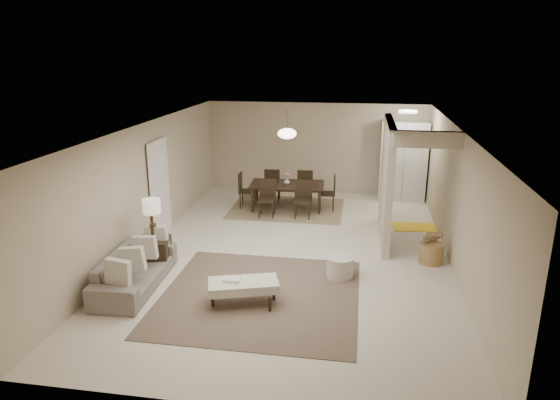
% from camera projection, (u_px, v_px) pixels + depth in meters
% --- Properties ---
extents(floor, '(9.00, 9.00, 0.00)m').
position_uv_depth(floor, '(293.00, 254.00, 9.89)').
color(floor, beige).
rests_on(floor, ground).
extents(ceiling, '(9.00, 9.00, 0.00)m').
position_uv_depth(ceiling, '(294.00, 128.00, 9.16)').
color(ceiling, white).
rests_on(ceiling, back_wall).
extents(back_wall, '(6.00, 0.00, 6.00)m').
position_uv_depth(back_wall, '(316.00, 149.00, 13.77)').
color(back_wall, '#C0AF91').
rests_on(back_wall, floor).
extents(left_wall, '(0.00, 9.00, 9.00)m').
position_uv_depth(left_wall, '(145.00, 186.00, 9.99)').
color(left_wall, '#C0AF91').
rests_on(left_wall, floor).
extents(right_wall, '(0.00, 9.00, 9.00)m').
position_uv_depth(right_wall, '(457.00, 200.00, 9.06)').
color(right_wall, '#C0AF91').
rests_on(right_wall, floor).
extents(partition, '(0.15, 2.50, 2.50)m').
position_uv_depth(partition, '(387.00, 181.00, 10.42)').
color(partition, '#C0AF91').
rests_on(partition, floor).
extents(doorway, '(0.04, 0.90, 2.04)m').
position_uv_depth(doorway, '(159.00, 189.00, 10.62)').
color(doorway, black).
rests_on(doorway, floor).
extents(pantry_cabinet, '(1.20, 0.55, 2.10)m').
position_uv_depth(pantry_cabinet, '(403.00, 161.00, 13.14)').
color(pantry_cabinet, silver).
rests_on(pantry_cabinet, floor).
extents(flush_light, '(0.44, 0.44, 0.05)m').
position_uv_depth(flush_light, '(408.00, 112.00, 11.84)').
color(flush_light, white).
rests_on(flush_light, ceiling).
extents(living_rug, '(3.20, 3.20, 0.01)m').
position_uv_depth(living_rug, '(260.00, 295.00, 8.20)').
color(living_rug, brown).
rests_on(living_rug, floor).
extents(sofa, '(2.11, 0.91, 0.60)m').
position_uv_depth(sofa, '(135.00, 270.00, 8.44)').
color(sofa, slate).
rests_on(sofa, floor).
extents(ottoman_bench, '(1.20, 0.81, 0.39)m').
position_uv_depth(ottoman_bench, '(243.00, 286.00, 7.85)').
color(ottoman_bench, beige).
rests_on(ottoman_bench, living_rug).
extents(side_table, '(0.60, 0.60, 0.58)m').
position_uv_depth(side_table, '(155.00, 254.00, 9.14)').
color(side_table, black).
rests_on(side_table, floor).
extents(table_lamp, '(0.32, 0.32, 0.76)m').
position_uv_depth(table_lamp, '(152.00, 210.00, 8.89)').
color(table_lamp, '#48361F').
rests_on(table_lamp, side_table).
extents(round_pouf, '(0.49, 0.49, 0.38)m').
position_uv_depth(round_pouf, '(340.00, 267.00, 8.82)').
color(round_pouf, beige).
rests_on(round_pouf, floor).
extents(wicker_basket, '(0.55, 0.55, 0.38)m').
position_uv_depth(wicker_basket, '(431.00, 253.00, 9.42)').
color(wicker_basket, '#92613A').
rests_on(wicker_basket, floor).
extents(dining_rug, '(2.80, 2.10, 0.01)m').
position_uv_depth(dining_rug, '(287.00, 209.00, 12.65)').
color(dining_rug, '#857652').
rests_on(dining_rug, floor).
extents(dining_table, '(1.90, 1.14, 0.64)m').
position_uv_depth(dining_table, '(287.00, 197.00, 12.56)').
color(dining_table, black).
rests_on(dining_table, dining_rug).
extents(dining_chairs, '(2.43, 1.82, 0.90)m').
position_uv_depth(dining_chairs, '(287.00, 192.00, 12.52)').
color(dining_chairs, black).
rests_on(dining_chairs, dining_rug).
extents(vase, '(0.18, 0.18, 0.16)m').
position_uv_depth(vase, '(287.00, 181.00, 12.44)').
color(vase, silver).
rests_on(vase, dining_table).
extents(yellow_mat, '(1.04, 0.67, 0.01)m').
position_uv_depth(yellow_mat, '(415.00, 227.00, 11.33)').
color(yellow_mat, yellow).
rests_on(yellow_mat, floor).
extents(pendant_light, '(0.46, 0.46, 0.71)m').
position_uv_depth(pendant_light, '(287.00, 134.00, 12.10)').
color(pendant_light, '#48361F').
rests_on(pendant_light, ceiling).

